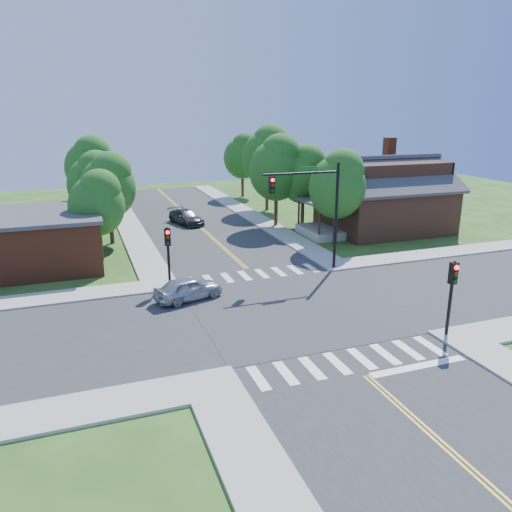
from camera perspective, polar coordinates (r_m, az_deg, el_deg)
name	(u,v)px	position (r m, az deg, el deg)	size (l,w,h in m)	color
ground	(292,310)	(27.34, 4.09, -6.13)	(100.00, 100.00, 0.00)	#254C17
road_ns	(292,309)	(27.33, 4.09, -6.09)	(10.00, 90.00, 0.04)	#2D2D30
road_ew	(292,309)	(27.33, 4.09, -6.08)	(90.00, 10.00, 0.04)	#2D2D30
intersection_patch	(292,310)	(27.34, 4.09, -6.13)	(10.20, 10.20, 0.06)	#2D2D30
sidewalk_ne	(378,225)	(47.99, 13.80, 3.47)	(40.00, 40.00, 0.14)	#9E9B93
sidewalk_nw	(4,258)	(40.57, -26.84, -0.22)	(40.00, 40.00, 0.14)	#9E9B93
crosswalk_north	(253,275)	(32.71, -0.30, -2.13)	(8.85, 2.00, 0.01)	white
crosswalk_south	(350,361)	(22.35, 10.65, -11.70)	(8.85, 2.00, 0.01)	white
centerline	(292,309)	(27.32, 4.09, -6.04)	(0.30, 90.00, 0.01)	yellow
stop_bar	(418,367)	(22.66, 18.06, -11.99)	(4.60, 0.45, 0.09)	white
signal_mast_ne	(314,200)	(32.47, 6.61, 6.37)	(5.30, 0.42, 7.20)	black
signal_pole_se	(452,285)	(24.88, 21.52, -3.06)	(0.34, 0.42, 3.80)	black
signal_pole_nw	(168,246)	(30.02, -10.03, 1.11)	(0.34, 0.42, 3.80)	black
house_ne	(384,193)	(45.70, 14.43, 6.96)	(13.05, 8.80, 7.11)	#361F13
building_nw	(22,241)	(37.41, -25.17, 1.60)	(10.40, 8.40, 3.73)	brown
tree_e_a	(339,183)	(39.56, 9.42, 8.27)	(4.47, 4.25, 7.61)	#382314
tree_e_b	(305,173)	(45.71, 5.57, 9.43)	(4.43, 4.20, 7.52)	#382314
tree_e_c	(268,154)	(53.24, 1.39, 11.55)	(5.30, 5.04, 9.01)	#382314
tree_e_d	(243,155)	(61.77, -1.49, 11.48)	(4.57, 4.34, 7.77)	#382314
tree_w_a	(98,201)	(36.54, -17.65, 5.96)	(3.86, 3.67, 6.57)	#382314
tree_w_b	(95,181)	(43.22, -17.92, 8.14)	(4.31, 4.10, 7.33)	#382314
tree_w_c	(91,164)	(51.70, -18.36, 9.95)	(4.79, 4.55, 8.14)	#382314
tree_w_d	(88,170)	(60.30, -18.66, 9.31)	(3.45, 3.28, 5.87)	#382314
tree_house	(277,166)	(45.48, 2.47, 10.22)	(4.97, 4.72, 8.45)	#382314
tree_bldg	(109,184)	(41.14, -16.48, 7.92)	(4.34, 4.12, 7.38)	#382314
car_silver	(188,289)	(28.61, -7.74, -3.75)	(4.21, 2.63, 1.34)	#B1B5B8
car_dgrey	(186,217)	(47.47, -7.99, 4.39)	(3.09, 4.91, 1.33)	#2E3034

